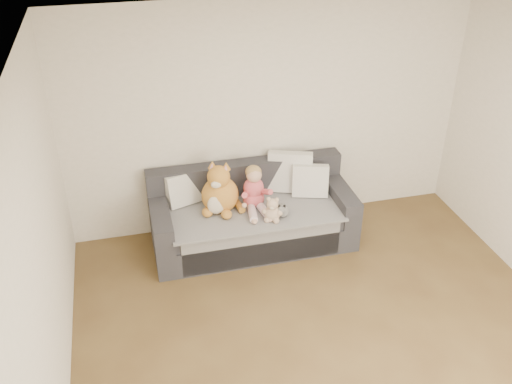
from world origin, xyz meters
TOP-DOWN VIEW (x-y plane):
  - room_shell at (0.00, 0.42)m, footprint 5.00×5.00m
  - sofa at (-0.30, 2.06)m, footprint 2.20×0.94m
  - cushion_left at (-1.00, 2.29)m, footprint 0.43×0.29m
  - cushion_right_back at (0.20, 2.29)m, footprint 0.54×0.38m
  - cushion_right_front at (0.38, 2.12)m, footprint 0.43×0.29m
  - toddler at (-0.28, 2.01)m, footprint 0.35×0.49m
  - plush_cat at (-0.65, 2.04)m, footprint 0.46×0.43m
  - teddy_bear at (-0.16, 1.72)m, footprint 0.21×0.18m
  - plush_cow at (-0.04, 1.77)m, footprint 0.15×0.22m
  - sippy_cup at (-0.14, 1.77)m, footprint 0.12×0.08m

SIDE VIEW (x-z plane):
  - sofa at x=-0.30m, z-range -0.12..0.73m
  - sippy_cup at x=-0.14m, z-range 0.48..0.60m
  - plush_cow at x=-0.04m, z-range 0.46..0.64m
  - teddy_bear at x=-0.16m, z-range 0.44..0.73m
  - cushion_left at x=-1.00m, z-range 0.47..0.84m
  - cushion_right_front at x=0.38m, z-range 0.47..0.84m
  - toddler at x=-0.28m, z-range 0.43..0.92m
  - plush_cat at x=-0.65m, z-range 0.39..1.00m
  - cushion_right_back at x=0.20m, z-range 0.46..0.93m
  - room_shell at x=0.00m, z-range -1.20..3.80m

